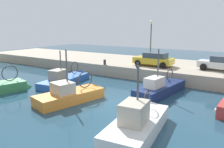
{
  "coord_description": "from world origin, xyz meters",
  "views": [
    {
      "loc": [
        -12.56,
        -7.63,
        5.3
      ],
      "look_at": [
        3.59,
        2.65,
        1.2
      ],
      "focal_mm": 35.53,
      "sensor_mm": 36.0,
      "label": 1
    }
  ],
  "objects": [
    {
      "name": "mooring_bollard_mid",
      "position": [
        7.35,
        2.0,
        1.48
      ],
      "size": [
        0.28,
        0.28,
        0.55
      ],
      "primitive_type": "cylinder",
      "color": "#2D2D33",
      "rests_on": "quay_wall"
    },
    {
      "name": "parked_car_white",
      "position": [
        10.46,
        -5.36,
        1.91
      ],
      "size": [
        2.04,
        4.32,
        1.39
      ],
      "color": "silver",
      "rests_on": "quay_wall"
    },
    {
      "name": "fishing_boat_navy",
      "position": [
        4.2,
        -1.76,
        0.11
      ],
      "size": [
        6.61,
        2.62,
        4.45
      ],
      "color": "navy",
      "rests_on": "ground"
    },
    {
      "name": "fishing_boat_orange",
      "position": [
        -1.01,
        3.02,
        0.13
      ],
      "size": [
        6.03,
        3.16,
        4.61
      ],
      "color": "orange",
      "rests_on": "ground"
    },
    {
      "name": "mooring_bollard_north",
      "position": [
        7.35,
        6.0,
        1.48
      ],
      "size": [
        0.28,
        0.28,
        0.55
      ],
      "primitive_type": "cylinder",
      "color": "#2D2D33",
      "rests_on": "quay_wall"
    },
    {
      "name": "quay_streetlamp",
      "position": [
        13.0,
        3.02,
        4.45
      ],
      "size": [
        0.36,
        0.36,
        4.83
      ],
      "color": "#38383D",
      "rests_on": "quay_wall"
    },
    {
      "name": "water_surface",
      "position": [
        0.0,
        0.0,
        0.0
      ],
      "size": [
        80.0,
        80.0,
        0.0
      ],
      "primitive_type": "plane",
      "color": "navy",
      "rests_on": "ground"
    },
    {
      "name": "quay_wall",
      "position": [
        11.5,
        0.0,
        0.6
      ],
      "size": [
        9.0,
        56.0,
        1.2
      ],
      "primitive_type": "cube",
      "color": "#ADA08C",
      "rests_on": "ground"
    },
    {
      "name": "fishing_boat_blue",
      "position": [
        2.58,
        7.13,
        0.13
      ],
      "size": [
        6.8,
        2.39,
        3.97
      ],
      "color": "#2D60B7",
      "rests_on": "ground"
    },
    {
      "name": "fishing_boat_white",
      "position": [
        -2.8,
        -3.11,
        0.14
      ],
      "size": [
        6.18,
        2.55,
        4.4
      ],
      "color": "white",
      "rests_on": "ground"
    },
    {
      "name": "parked_car_yellow",
      "position": [
        9.42,
        1.1,
        1.93
      ],
      "size": [
        2.04,
        4.1,
        1.43
      ],
      "color": "gold",
      "rests_on": "quay_wall"
    }
  ]
}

